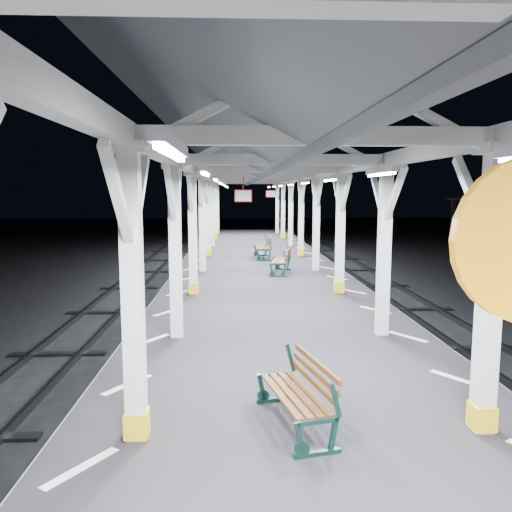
{
  "coord_description": "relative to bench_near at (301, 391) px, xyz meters",
  "views": [
    {
      "loc": [
        -0.88,
        -11.42,
        3.79
      ],
      "look_at": [
        -0.35,
        0.84,
        2.2
      ],
      "focal_mm": 35.0,
      "sensor_mm": 36.0,
      "label": 1
    }
  ],
  "objects": [
    {
      "name": "hazard_stripes_left",
      "position": [
        -2.36,
        5.75,
        -0.42
      ],
      "size": [
        1.0,
        48.0,
        0.01
      ],
      "primitive_type": "cube",
      "color": "silver",
      "rests_on": "platform"
    },
    {
      "name": "bench_near",
      "position": [
        0.0,
        0.0,
        0.0
      ],
      "size": [
        0.87,
        1.57,
        0.8
      ],
      "rotation": [
        0.0,
        0.0,
        0.23
      ],
      "color": "#12302A",
      "rests_on": "platform"
    },
    {
      "name": "ground",
      "position": [
        0.09,
        5.75,
        -1.43
      ],
      "size": [
        120.0,
        120.0,
        0.0
      ],
      "primitive_type": "plane",
      "color": "black",
      "rests_on": "ground"
    },
    {
      "name": "bench_mid",
      "position": [
        0.88,
        11.16,
        0.04
      ],
      "size": [
        0.9,
        1.72,
        0.89
      ],
      "rotation": [
        0.0,
        0.0,
        -0.19
      ],
      "color": "#12302A",
      "rests_on": "platform"
    },
    {
      "name": "canopy",
      "position": [
        0.09,
        5.74,
        3.13
      ],
      "size": [
        5.4,
        49.0,
        4.65
      ],
      "color": "silver",
      "rests_on": "platform"
    },
    {
      "name": "bench_far",
      "position": [
        0.49,
        15.01,
        0.08
      ],
      "size": [
        0.7,
        1.78,
        0.96
      ],
      "rotation": [
        0.0,
        0.0,
        0.02
      ],
      "color": "#12302A",
      "rests_on": "platform"
    },
    {
      "name": "track_left",
      "position": [
        -4.91,
        5.75,
        -1.35
      ],
      "size": [
        2.2,
        60.0,
        0.16
      ],
      "color": "#2D2D33",
      "rests_on": "ground"
    },
    {
      "name": "platform",
      "position": [
        0.09,
        5.75,
        -0.93
      ],
      "size": [
        6.0,
        50.0,
        1.0
      ],
      "primitive_type": "cube",
      "color": "black",
      "rests_on": "ground"
    },
    {
      "name": "track_right",
      "position": [
        5.09,
        5.75,
        -1.35
      ],
      "size": [
        2.2,
        60.0,
        0.16
      ],
      "color": "#2D2D33",
      "rests_on": "ground"
    },
    {
      "name": "hazard_stripes_right",
      "position": [
        2.54,
        5.75,
        -0.42
      ],
      "size": [
        1.0,
        48.0,
        0.01
      ],
      "primitive_type": "cube",
      "color": "silver",
      "rests_on": "platform"
    }
  ]
}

